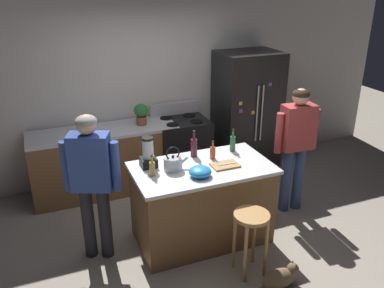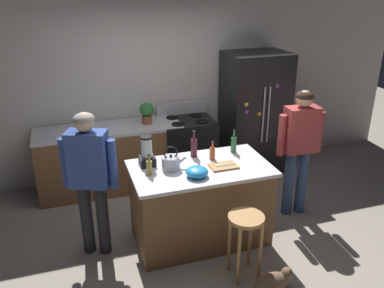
{
  "view_description": "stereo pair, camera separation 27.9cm",
  "coord_description": "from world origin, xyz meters",
  "px_view_note": "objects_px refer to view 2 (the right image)",
  "views": [
    {
      "loc": [
        -1.58,
        -3.63,
        2.85
      ],
      "look_at": [
        0.0,
        0.3,
        1.08
      ],
      "focal_mm": 37.69,
      "sensor_mm": 36.0,
      "label": 1
    },
    {
      "loc": [
        -1.32,
        -3.73,
        2.85
      ],
      "look_at": [
        0.0,
        0.3,
        1.08
      ],
      "focal_mm": 37.69,
      "sensor_mm": 36.0,
      "label": 2
    }
  ],
  "objects_px": {
    "stove_range": "(187,149)",
    "cat": "(274,281)",
    "refrigerator": "(254,114)",
    "bottle_olive_oil": "(234,144)",
    "mixing_bowl": "(197,172)",
    "cutting_board": "(223,166)",
    "person_by_island_left": "(90,172)",
    "bottle_vinegar": "(149,167)",
    "chef_knife": "(225,165)",
    "tea_kettle": "(171,162)",
    "bottle_wine": "(194,147)",
    "kitchen_island": "(200,203)",
    "person_by_sink_right": "(300,142)",
    "bar_stool": "(246,230)",
    "bottle_cooking_sauce": "(212,153)",
    "blender_appliance": "(147,153)",
    "potted_plant": "(147,112)"
  },
  "relations": [
    {
      "from": "kitchen_island",
      "to": "bottle_vinegar",
      "type": "distance_m",
      "value": 0.79
    },
    {
      "from": "potted_plant",
      "to": "bottle_wine",
      "type": "distance_m",
      "value": 1.3
    },
    {
      "from": "person_by_sink_right",
      "to": "cat",
      "type": "height_order",
      "value": "person_by_sink_right"
    },
    {
      "from": "stove_range",
      "to": "bottle_vinegar",
      "type": "xyz_separation_m",
      "value": [
        -0.89,
        -1.53,
        0.54
      ]
    },
    {
      "from": "potted_plant",
      "to": "bottle_vinegar",
      "type": "distance_m",
      "value": 1.59
    },
    {
      "from": "stove_range",
      "to": "blender_appliance",
      "type": "height_order",
      "value": "blender_appliance"
    },
    {
      "from": "potted_plant",
      "to": "blender_appliance",
      "type": "distance_m",
      "value": 1.36
    },
    {
      "from": "potted_plant",
      "to": "mixing_bowl",
      "type": "distance_m",
      "value": 1.76
    },
    {
      "from": "blender_appliance",
      "to": "bottle_olive_oil",
      "type": "height_order",
      "value": "blender_appliance"
    },
    {
      "from": "bottle_cooking_sauce",
      "to": "bottle_olive_oil",
      "type": "relative_size",
      "value": 0.78
    },
    {
      "from": "bottle_cooking_sauce",
      "to": "mixing_bowl",
      "type": "bearing_deg",
      "value": -130.82
    },
    {
      "from": "refrigerator",
      "to": "person_by_island_left",
      "type": "xyz_separation_m",
      "value": [
        -2.55,
        -1.37,
        0.06
      ]
    },
    {
      "from": "refrigerator",
      "to": "bottle_vinegar",
      "type": "height_order",
      "value": "refrigerator"
    },
    {
      "from": "stove_range",
      "to": "bar_stool",
      "type": "xyz_separation_m",
      "value": [
        -0.1,
        -2.25,
        0.06
      ]
    },
    {
      "from": "kitchen_island",
      "to": "refrigerator",
      "type": "relative_size",
      "value": 0.83
    },
    {
      "from": "stove_range",
      "to": "chef_knife",
      "type": "bearing_deg",
      "value": -92.4
    },
    {
      "from": "refrigerator",
      "to": "bottle_olive_oil",
      "type": "relative_size",
      "value": 6.67
    },
    {
      "from": "refrigerator",
      "to": "blender_appliance",
      "type": "distance_m",
      "value": 2.32
    },
    {
      "from": "kitchen_island",
      "to": "cat",
      "type": "relative_size",
      "value": 2.95
    },
    {
      "from": "tea_kettle",
      "to": "blender_appliance",
      "type": "bearing_deg",
      "value": 142.32
    },
    {
      "from": "bar_stool",
      "to": "cat",
      "type": "distance_m",
      "value": 0.56
    },
    {
      "from": "cat",
      "to": "cutting_board",
      "type": "xyz_separation_m",
      "value": [
        -0.16,
        0.96,
        0.83
      ]
    },
    {
      "from": "cat",
      "to": "tea_kettle",
      "type": "xyz_separation_m",
      "value": [
        -0.72,
        1.09,
        0.9
      ]
    },
    {
      "from": "potted_plant",
      "to": "refrigerator",
      "type": "bearing_deg",
      "value": -1.75
    },
    {
      "from": "bottle_vinegar",
      "to": "chef_knife",
      "type": "height_order",
      "value": "bottle_vinegar"
    },
    {
      "from": "bottle_cooking_sauce",
      "to": "cutting_board",
      "type": "xyz_separation_m",
      "value": [
        0.04,
        -0.23,
        -0.07
      ]
    },
    {
      "from": "potted_plant",
      "to": "person_by_island_left",
      "type": "bearing_deg",
      "value": -122.62
    },
    {
      "from": "stove_range",
      "to": "bottle_wine",
      "type": "height_order",
      "value": "bottle_wine"
    },
    {
      "from": "kitchen_island",
      "to": "cat",
      "type": "bearing_deg",
      "value": -69.01
    },
    {
      "from": "stove_range",
      "to": "person_by_island_left",
      "type": "distance_m",
      "value": 2.11
    },
    {
      "from": "bar_stool",
      "to": "cat",
      "type": "relative_size",
      "value": 1.34
    },
    {
      "from": "blender_appliance",
      "to": "bottle_vinegar",
      "type": "xyz_separation_m",
      "value": [
        -0.03,
        -0.23,
        -0.06
      ]
    },
    {
      "from": "person_by_island_left",
      "to": "potted_plant",
      "type": "bearing_deg",
      "value": 57.38
    },
    {
      "from": "blender_appliance",
      "to": "stove_range",
      "type": "bearing_deg",
      "value": 56.41
    },
    {
      "from": "bottle_wine",
      "to": "bottle_cooking_sauce",
      "type": "relative_size",
      "value": 1.46
    },
    {
      "from": "refrigerator",
      "to": "person_by_sink_right",
      "type": "relative_size",
      "value": 1.13
    },
    {
      "from": "bottle_olive_oil",
      "to": "cutting_board",
      "type": "height_order",
      "value": "bottle_olive_oil"
    },
    {
      "from": "cat",
      "to": "stove_range",
      "type": "bearing_deg",
      "value": 91.68
    },
    {
      "from": "refrigerator",
      "to": "bottle_vinegar",
      "type": "bearing_deg",
      "value": -142.39
    },
    {
      "from": "refrigerator",
      "to": "bottle_wine",
      "type": "relative_size",
      "value": 5.83
    },
    {
      "from": "person_by_island_left",
      "to": "potted_plant",
      "type": "distance_m",
      "value": 1.69
    },
    {
      "from": "chef_knife",
      "to": "bottle_olive_oil",
      "type": "bearing_deg",
      "value": 56.34
    },
    {
      "from": "mixing_bowl",
      "to": "person_by_island_left",
      "type": "bearing_deg",
      "value": 162.62
    },
    {
      "from": "bottle_olive_oil",
      "to": "bottle_wine",
      "type": "bearing_deg",
      "value": 176.96
    },
    {
      "from": "tea_kettle",
      "to": "cutting_board",
      "type": "height_order",
      "value": "tea_kettle"
    },
    {
      "from": "person_by_sink_right",
      "to": "bar_stool",
      "type": "height_order",
      "value": "person_by_sink_right"
    },
    {
      "from": "refrigerator",
      "to": "tea_kettle",
      "type": "xyz_separation_m",
      "value": [
        -1.7,
        -1.45,
        0.08
      ]
    },
    {
      "from": "mixing_bowl",
      "to": "cutting_board",
      "type": "height_order",
      "value": "mixing_bowl"
    },
    {
      "from": "bottle_cooking_sauce",
      "to": "cutting_board",
      "type": "distance_m",
      "value": 0.24
    },
    {
      "from": "stove_range",
      "to": "cat",
      "type": "bearing_deg",
      "value": -88.32
    }
  ]
}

